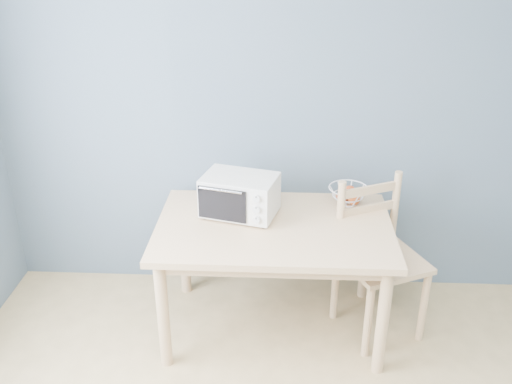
{
  "coord_description": "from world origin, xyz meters",
  "views": [
    {
      "loc": [
        -0.11,
        -1.26,
        2.38
      ],
      "look_at": [
        -0.26,
        1.77,
        0.93
      ],
      "focal_mm": 40.0,
      "sensor_mm": 36.0,
      "label": 1
    }
  ],
  "objects_px": {
    "dining_table": "(274,240)",
    "dining_chair": "(378,260)",
    "fruit_basket": "(348,194)",
    "toaster_oven": "(237,195)"
  },
  "relations": [
    {
      "from": "toaster_oven",
      "to": "dining_chair",
      "type": "bearing_deg",
      "value": 11.08
    },
    {
      "from": "dining_table",
      "to": "toaster_oven",
      "type": "xyz_separation_m",
      "value": [
        -0.23,
        0.12,
        0.24
      ]
    },
    {
      "from": "dining_table",
      "to": "dining_chair",
      "type": "height_order",
      "value": "dining_chair"
    },
    {
      "from": "dining_table",
      "to": "dining_chair",
      "type": "relative_size",
      "value": 1.42
    },
    {
      "from": "fruit_basket",
      "to": "dining_chair",
      "type": "relative_size",
      "value": 0.31
    },
    {
      "from": "toaster_oven",
      "to": "dining_chair",
      "type": "xyz_separation_m",
      "value": [
        0.87,
        -0.06,
        -0.4
      ]
    },
    {
      "from": "fruit_basket",
      "to": "dining_chair",
      "type": "height_order",
      "value": "dining_chair"
    },
    {
      "from": "dining_table",
      "to": "fruit_basket",
      "type": "xyz_separation_m",
      "value": [
        0.46,
        0.31,
        0.16
      ]
    },
    {
      "from": "fruit_basket",
      "to": "dining_chair",
      "type": "distance_m",
      "value": 0.45
    },
    {
      "from": "fruit_basket",
      "to": "toaster_oven",
      "type": "bearing_deg",
      "value": -165.08
    }
  ]
}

